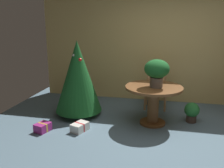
% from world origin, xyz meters
% --- Properties ---
extents(ground_plane, '(6.60, 6.60, 0.00)m').
position_xyz_m(ground_plane, '(0.00, 0.00, 0.00)').
color(ground_plane, slate).
extents(back_wall_panel, '(6.00, 0.10, 2.60)m').
position_xyz_m(back_wall_panel, '(0.00, 2.20, 1.30)').
color(back_wall_panel, tan).
rests_on(back_wall_panel, ground_plane).
extents(round_dining_table, '(1.01, 1.01, 0.71)m').
position_xyz_m(round_dining_table, '(-0.26, 0.76, 0.51)').
color(round_dining_table, brown).
rests_on(round_dining_table, ground_plane).
extents(flower_vase, '(0.43, 0.43, 0.49)m').
position_xyz_m(flower_vase, '(-0.22, 0.71, 1.00)').
color(flower_vase, '#665B51').
rests_on(flower_vase, round_dining_table).
extents(wooden_chair_far, '(0.46, 0.40, 0.94)m').
position_xyz_m(wooden_chair_far, '(-0.26, 1.68, 0.53)').
color(wooden_chair_far, '#B27F4C').
rests_on(wooden_chair_far, ground_plane).
extents(holiday_tree, '(0.90, 0.90, 1.48)m').
position_xyz_m(holiday_tree, '(-1.72, 0.87, 0.79)').
color(holiday_tree, brown).
rests_on(holiday_tree, ground_plane).
extents(gift_box_purple, '(0.26, 0.30, 0.14)m').
position_xyz_m(gift_box_purple, '(-2.06, 0.02, 0.07)').
color(gift_box_purple, '#9E287A').
rests_on(gift_box_purple, ground_plane).
extents(gift_box_cream, '(0.29, 0.34, 0.14)m').
position_xyz_m(gift_box_cream, '(-1.45, 0.16, 0.07)').
color(gift_box_cream, silver).
rests_on(gift_box_cream, ground_plane).
extents(potted_plant, '(0.27, 0.27, 0.37)m').
position_xyz_m(potted_plant, '(0.44, 0.99, 0.21)').
color(potted_plant, '#4C382D').
rests_on(potted_plant, ground_plane).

